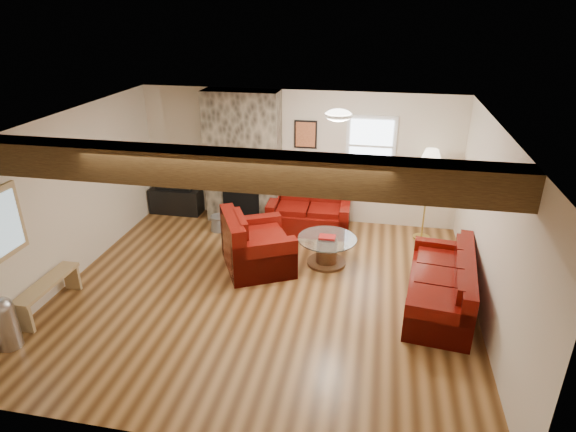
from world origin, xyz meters
name	(u,v)px	position (x,y,z in m)	size (l,w,h in m)	color
room	(263,214)	(0.00, 0.00, 1.25)	(8.00, 8.00, 8.00)	#553216
oak_beam	(233,169)	(0.00, -1.25, 2.31)	(6.00, 0.36, 0.38)	#321E0F
chimney_breast	(243,159)	(-1.00, 2.49, 1.22)	(1.40, 0.67, 2.50)	#322E27
back_window	(371,146)	(1.35, 2.71, 1.55)	(0.90, 0.08, 1.10)	white
ceiling_dome	(338,117)	(0.90, 0.90, 2.44)	(0.40, 0.40, 0.18)	white
artwork_back	(306,134)	(0.15, 2.71, 1.70)	(0.42, 0.06, 0.52)	black
artwork_right	(491,187)	(2.96, 0.30, 1.75)	(0.06, 0.55, 0.42)	black
sofa_three	(440,281)	(2.48, 0.13, 0.38)	(1.98, 0.83, 0.77)	#480705
loveseat	(309,210)	(0.31, 2.23, 0.40)	(1.50, 0.86, 0.80)	#480705
armchair_red	(258,241)	(-0.28, 0.71, 0.46)	(1.14, 1.00, 0.92)	#480705
coffee_table	(327,251)	(0.79, 1.00, 0.23)	(0.95, 0.95, 0.50)	#422815
tv_cabinet	(177,200)	(-2.45, 2.53, 0.26)	(1.02, 0.41, 0.51)	black
television	(174,178)	(-2.45, 2.53, 0.73)	(0.76, 0.10, 0.44)	black
floor_lamp	(430,163)	(2.38, 2.27, 1.42)	(0.43, 0.43, 1.67)	tan
pine_bench	(49,295)	(-2.83, -1.00, 0.21)	(0.27, 1.14, 0.43)	tan
pedal_bin	(5,322)	(-2.82, -1.82, 0.35)	(0.28, 0.28, 0.70)	#A9A9AE
coal_bucket	(219,223)	(-1.35, 1.89, 0.15)	(0.31, 0.31, 0.29)	gray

